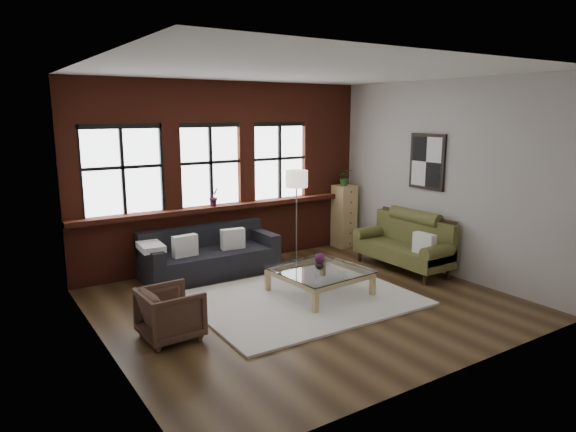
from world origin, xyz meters
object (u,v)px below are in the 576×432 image
vase (320,265)px  floor_lamp (297,212)px  vintage_settee (402,242)px  dark_sofa (210,252)px  coffee_table (319,282)px  armchair (170,313)px  drawer_chest (344,216)px

vase → floor_lamp: floor_lamp is taller
vintage_settee → dark_sofa: bearing=152.3°
dark_sofa → coffee_table: dark_sofa is taller
coffee_table → floor_lamp: bearing=66.3°
armchair → vase: bearing=-86.4°
coffee_table → drawer_chest: drawer_chest is taller
coffee_table → floor_lamp: floor_lamp is taller
dark_sofa → vintage_settee: bearing=-27.7°
armchair → floor_lamp: 3.78m
armchair → drawer_chest: size_ratio=0.55×
armchair → floor_lamp: (3.16, 1.99, 0.59)m
coffee_table → vase: bearing=-90.0°
armchair → coffee_table: 2.40m
drawer_chest → floor_lamp: size_ratio=0.69×
vintage_settee → armchair: size_ratio=2.64×
vase → drawer_chest: drawer_chest is taller
coffee_table → drawer_chest: size_ratio=0.98×
dark_sofa → floor_lamp: bearing=-0.1°
vase → drawer_chest: bearing=43.8°
vintage_settee → vase: (-1.94, -0.23, -0.02)m
coffee_table → dark_sofa: bearing=118.6°
vase → drawer_chest: size_ratio=0.11×
coffee_table → vintage_settee: bearing=6.8°
coffee_table → floor_lamp: 2.04m
dark_sofa → floor_lamp: 1.79m
vase → coffee_table: bearing=90.0°
dark_sofa → armchair: bearing=-125.8°
dark_sofa → vase: size_ratio=16.48×
coffee_table → floor_lamp: (0.77, 1.75, 0.71)m
vintage_settee → vase: 1.95m
dark_sofa → vintage_settee: (2.89, -1.52, 0.08)m
drawer_chest → floor_lamp: floor_lamp is taller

